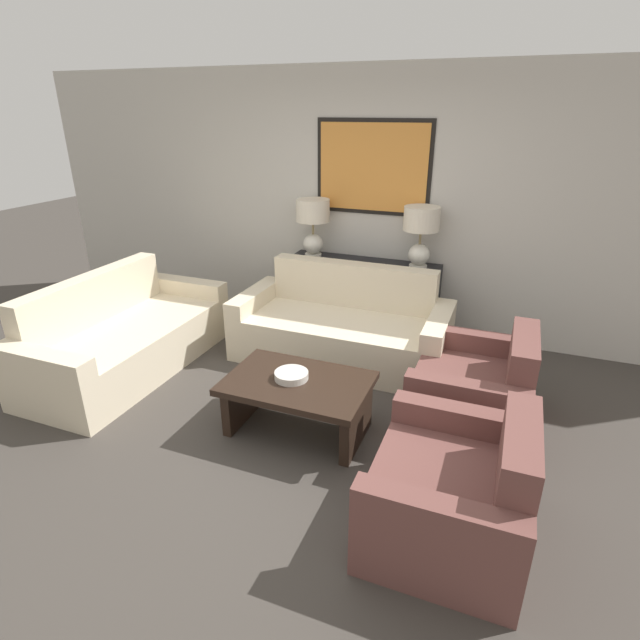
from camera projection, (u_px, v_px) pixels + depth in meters
name	position (u px, v px, depth m)	size (l,w,h in m)	color
ground_plane	(278.00, 439.00, 3.68)	(20.00, 20.00, 0.00)	#3D3833
back_wall	(373.00, 204.00, 5.16)	(8.01, 0.12, 2.65)	beige
console_table	(362.00, 297.00, 5.30)	(1.57, 0.37, 0.79)	black
table_lamp_left	(313.00, 220.00, 5.18)	(0.35, 0.35, 0.60)	silver
table_lamp_right	(421.00, 229.00, 4.80)	(0.35, 0.35, 0.60)	silver
couch_by_back_wall	(342.00, 329.00, 4.80)	(2.00, 0.91, 0.86)	beige
couch_by_side	(125.00, 339.00, 4.60)	(0.91, 2.00, 0.86)	beige
coffee_table	(298.00, 395.00, 3.67)	(1.04, 0.70, 0.43)	black
decorative_bowl	(291.00, 375.00, 3.63)	(0.25, 0.25, 0.05)	beige
armchair_near_back_wall	(475.00, 391.00, 3.77)	(0.83, 0.99, 0.78)	brown
armchair_near_camera	(454.00, 493.00, 2.77)	(0.83, 0.99, 0.78)	brown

